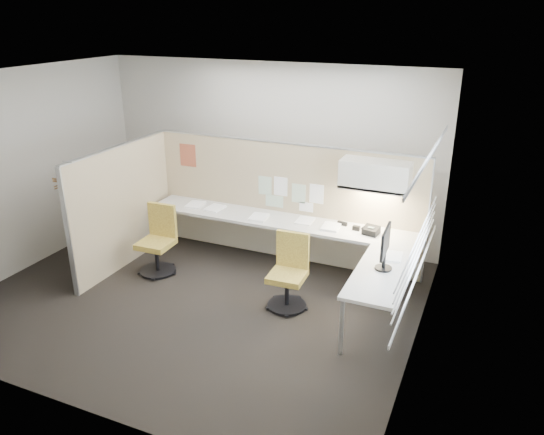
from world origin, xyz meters
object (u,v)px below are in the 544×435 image
at_px(desk, 297,235).
at_px(phone, 371,230).
at_px(chair_right, 289,274).
at_px(monitor, 385,246).
at_px(chair_left, 158,242).

bearing_deg(desk, phone, 8.02).
distance_m(chair_right, monitor, 1.30).
distance_m(desk, monitor, 1.64).
bearing_deg(phone, desk, -161.64).
bearing_deg(phone, chair_right, -118.43).
bearing_deg(phone, monitor, -57.92).
bearing_deg(monitor, chair_right, 88.61).
bearing_deg(desk, chair_right, -75.55).
bearing_deg(chair_right, phone, 48.11).
bearing_deg(chair_right, desk, 101.32).
distance_m(chair_right, phone, 1.29).
relative_size(desk, phone, 16.77).
height_order(chair_left, chair_right, chair_left).
xyz_separation_m(chair_right, monitor, (1.16, 0.02, 0.58)).
bearing_deg(monitor, phone, 19.35).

